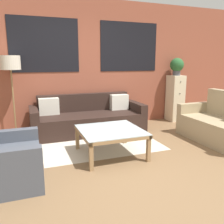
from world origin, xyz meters
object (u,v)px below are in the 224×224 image
object	(u,v)px
couch_dark	(88,119)
settee_vintage	(221,125)
potted_plant	(177,66)
armchair_corner	(3,162)
drawer_cabinet	(175,98)
coffee_table	(110,133)
floor_lamp	(11,67)

from	to	relation	value
couch_dark	settee_vintage	bearing A→B (deg)	-34.01
settee_vintage	potted_plant	xyz separation A→B (m)	(0.15, 1.69, 1.06)
armchair_corner	drawer_cabinet	size ratio (longest dim) A/B	0.82
armchair_corner	couch_dark	bearing A→B (deg)	49.38
drawer_cabinet	potted_plant	world-z (taller)	potted_plant
couch_dark	potted_plant	xyz separation A→B (m)	(2.32, 0.22, 1.09)
coffee_table	couch_dark	bearing A→B (deg)	90.29
potted_plant	coffee_table	bearing A→B (deg)	-145.25
settee_vintage	drawer_cabinet	world-z (taller)	drawer_cabinet
armchair_corner	drawer_cabinet	xyz separation A→B (m)	(3.84, 2.00, 0.29)
floor_lamp	drawer_cabinet	xyz separation A→B (m)	(3.75, 0.04, -0.80)
couch_dark	coffee_table	bearing A→B (deg)	-89.71
armchair_corner	potted_plant	size ratio (longest dim) A/B	2.18
couch_dark	floor_lamp	world-z (taller)	floor_lamp
settee_vintage	drawer_cabinet	xyz separation A→B (m)	(0.15, 1.69, 0.26)
couch_dark	settee_vintage	xyz separation A→B (m)	(2.17, -1.46, 0.03)
floor_lamp	potted_plant	size ratio (longest dim) A/B	3.72
settee_vintage	floor_lamp	xyz separation A→B (m)	(-3.60, 1.65, 1.06)
settee_vintage	armchair_corner	world-z (taller)	settee_vintage
coffee_table	floor_lamp	xyz separation A→B (m)	(-1.44, 1.57, 1.01)
coffee_table	drawer_cabinet	xyz separation A→B (m)	(2.31, 1.60, 0.20)
armchair_corner	floor_lamp	xyz separation A→B (m)	(0.09, 1.96, 1.09)
coffee_table	potted_plant	world-z (taller)	potted_plant
settee_vintage	armchair_corner	bearing A→B (deg)	-175.19
floor_lamp	potted_plant	world-z (taller)	floor_lamp
armchair_corner	settee_vintage	bearing A→B (deg)	4.81
couch_dark	drawer_cabinet	xyz separation A→B (m)	(2.32, 0.22, 0.29)
settee_vintage	floor_lamp	world-z (taller)	floor_lamp
floor_lamp	coffee_table	bearing A→B (deg)	-47.45
couch_dark	potted_plant	world-z (taller)	potted_plant
floor_lamp	potted_plant	bearing A→B (deg)	0.56
settee_vintage	potted_plant	bearing A→B (deg)	84.81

